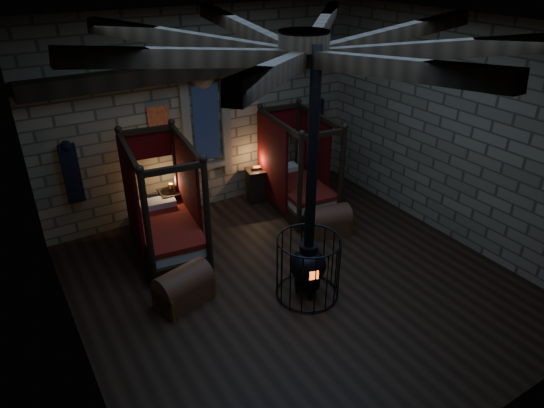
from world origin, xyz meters
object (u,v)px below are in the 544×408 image
bed_right (296,185)px  trunk_right (328,221)px  stove (308,262)px  bed_left (166,226)px  trunk_left (184,287)px

bed_right → trunk_right: 1.34m
bed_right → stove: 3.15m
bed_right → trunk_right: size_ratio=2.21×
bed_right → bed_left: bearing=-169.4°
trunk_left → stove: 2.06m
bed_left → trunk_left: bearing=-94.9°
trunk_right → stove: 2.08m
trunk_left → trunk_right: 3.35m
bed_right → trunk_right: (-0.11, -1.31, -0.24)m
bed_left → trunk_right: (2.99, -1.08, -0.26)m
bed_left → trunk_right: bearing=-13.0°
bed_right → trunk_left: size_ratio=2.10×
trunk_right → stove: bearing=-123.7°
bed_right → stove: bearing=-114.3°
bed_left → trunk_left: (-0.33, -1.58, -0.25)m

